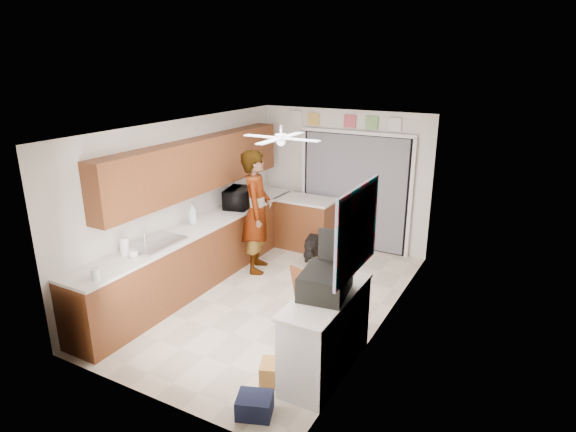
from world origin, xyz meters
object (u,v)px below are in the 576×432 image
at_px(suitcase, 325,282).
at_px(microwave, 239,198).
at_px(dog, 312,247).
at_px(soap_bottle, 193,213).
at_px(cardboard_box, 278,373).
at_px(cup, 133,254).
at_px(navy_crate, 255,405).
at_px(man, 257,212).
at_px(paper_towel_roll, 124,247).

bearing_deg(suitcase, microwave, 131.39).
bearing_deg(dog, soap_bottle, -140.65).
bearing_deg(dog, cardboard_box, -83.31).
distance_m(cup, cardboard_box, 2.40).
relative_size(suitcase, navy_crate, 1.82).
height_order(suitcase, dog, suitcase).
xyz_separation_m(cup, cardboard_box, (2.23, -0.21, -0.87)).
bearing_deg(man, navy_crate, -172.79).
bearing_deg(soap_bottle, paper_towel_roll, -89.28).
distance_m(soap_bottle, navy_crate, 3.39).
xyz_separation_m(cardboard_box, man, (-1.76, 2.41, 0.88)).
bearing_deg(microwave, paper_towel_roll, 162.19).
distance_m(paper_towel_roll, dog, 3.35).
distance_m(soap_bottle, man, 1.04).
bearing_deg(dog, man, -140.45).
relative_size(paper_towel_roll, man, 0.12).
height_order(microwave, navy_crate, microwave).
bearing_deg(soap_bottle, man, 52.04).
height_order(microwave, suitcase, microwave).
bearing_deg(microwave, soap_bottle, 157.79).
bearing_deg(paper_towel_roll, man, 74.29).
height_order(soap_bottle, cardboard_box, soap_bottle).
distance_m(cup, man, 2.25).
distance_m(paper_towel_roll, man, 2.28).
distance_m(cardboard_box, man, 3.11).
bearing_deg(navy_crate, suitcase, 74.30).
xyz_separation_m(cup, suitcase, (2.55, 0.26, 0.09)).
bearing_deg(paper_towel_roll, microwave, 87.32).
relative_size(cup, suitcase, 0.19).
height_order(paper_towel_roll, suitcase, suitcase).
relative_size(soap_bottle, suitcase, 0.54).
xyz_separation_m(soap_bottle, man, (0.64, 0.82, -0.11)).
relative_size(microwave, suitcase, 0.94).
height_order(soap_bottle, suitcase, soap_bottle).
bearing_deg(cardboard_box, navy_crate, -85.98).
distance_m(cup, suitcase, 2.56).
relative_size(microwave, cup, 4.95).
distance_m(suitcase, man, 2.85).
xyz_separation_m(microwave, man, (0.50, -0.25, -0.10)).
height_order(paper_towel_roll, dog, paper_towel_roll).
bearing_deg(cup, navy_crate, -18.23).
bearing_deg(microwave, cardboard_box, -154.65).
bearing_deg(navy_crate, microwave, 125.79).
height_order(microwave, soap_bottle, soap_bottle).
bearing_deg(cardboard_box, microwave, 130.48).
relative_size(suitcase, dog, 1.05).
bearing_deg(man, dog, -61.72).
distance_m(microwave, soap_bottle, 1.07).
bearing_deg(suitcase, dog, 109.68).
bearing_deg(paper_towel_roll, dog, 67.62).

